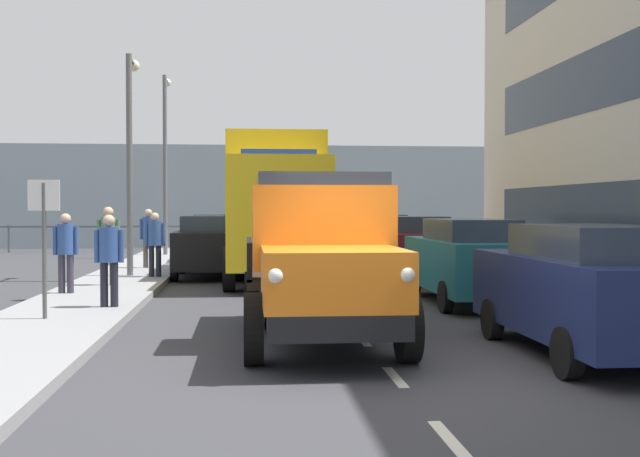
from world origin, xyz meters
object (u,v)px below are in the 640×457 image
at_px(car_black_oppositeside_0, 209,245).
at_px(car_maroon_kerbside_2, 413,247).
at_px(truck_vintage_orange, 322,262).
at_px(car_teal_kerbside_1, 468,260).
at_px(pedestrian_by_lamp, 108,239).
at_px(pedestrian_strolling, 155,239).
at_px(street_sign, 44,224).
at_px(pedestrian_in_dark_coat, 66,246).
at_px(pedestrian_couple_b, 149,233).
at_px(lamp_post_promenade, 130,143).
at_px(pedestrian_couple_a, 109,253).
at_px(lorry_cargo_yellow, 274,203).
at_px(car_silver_oppositeside_1, 216,238).
at_px(car_white_kerbside_3, 379,239).
at_px(lamp_post_far, 165,149).
at_px(car_navy_kerbside_near, 589,288).

bearing_deg(car_black_oppositeside_0, car_maroon_kerbside_2, 165.53).
height_order(truck_vintage_orange, car_teal_kerbside_1, truck_vintage_orange).
relative_size(truck_vintage_orange, car_black_oppositeside_0, 1.37).
bearing_deg(pedestrian_by_lamp, car_maroon_kerbside_2, -163.84).
xyz_separation_m(pedestrian_strolling, street_sign, (0.87, 7.78, 0.55)).
relative_size(truck_vintage_orange, pedestrian_in_dark_coat, 3.36).
xyz_separation_m(pedestrian_in_dark_coat, pedestrian_couple_b, (-0.86, -7.02, 0.05)).
bearing_deg(car_black_oppositeside_0, street_sign, 76.67).
bearing_deg(truck_vintage_orange, pedestrian_strolling, -70.78).
bearing_deg(pedestrian_in_dark_coat, lamp_post_promenade, -98.91).
bearing_deg(pedestrian_couple_a, pedestrian_strolling, -90.89).
xyz_separation_m(lorry_cargo_yellow, car_silver_oppositeside_1, (1.81, -6.62, -1.18)).
height_order(car_white_kerbside_3, lamp_post_far, lamp_post_far).
distance_m(car_teal_kerbside_1, car_black_oppositeside_0, 8.72).
bearing_deg(pedestrian_in_dark_coat, pedestrian_couple_a, 118.17).
distance_m(car_silver_oppositeside_1, pedestrian_in_dark_coat, 11.15).
bearing_deg(pedestrian_couple_b, car_black_oppositeside_0, 138.31).
bearing_deg(pedestrian_by_lamp, pedestrian_couple_b, -92.89).
bearing_deg(car_black_oppositeside_0, car_teal_kerbside_1, 129.32).
bearing_deg(pedestrian_in_dark_coat, lamp_post_far, -92.76).
relative_size(truck_vintage_orange, pedestrian_couple_a, 3.38).
height_order(lamp_post_far, street_sign, lamp_post_far).
distance_m(lamp_post_far, street_sign, 18.02).
bearing_deg(car_navy_kerbside_near, car_black_oppositeside_0, -66.04).
relative_size(pedestrian_couple_a, pedestrian_couple_b, 0.95).
relative_size(car_maroon_kerbside_2, car_silver_oppositeside_1, 1.04).
distance_m(car_silver_oppositeside_1, street_sign, 14.90).
bearing_deg(pedestrian_in_dark_coat, street_sign, 97.75).
relative_size(pedestrian_couple_a, pedestrian_strolling, 1.00).
relative_size(car_teal_kerbside_1, car_maroon_kerbside_2, 1.03).
height_order(lorry_cargo_yellow, pedestrian_couple_b, lorry_cargo_yellow).
xyz_separation_m(pedestrian_strolling, pedestrian_couple_b, (0.55, -3.14, 0.06)).
bearing_deg(car_black_oppositeside_0, pedestrian_couple_b, -41.69).
bearing_deg(car_black_oppositeside_0, lamp_post_promenade, 23.45).
distance_m(car_white_kerbside_3, pedestrian_strolling, 8.87).
xyz_separation_m(car_black_oppositeside_0, pedestrian_couple_b, (1.87, -1.66, 0.29)).
relative_size(car_white_kerbside_3, pedestrian_in_dark_coat, 2.50).
relative_size(car_silver_oppositeside_1, lamp_post_far, 0.61).
bearing_deg(pedestrian_couple_b, car_navy_kerbside_near, 117.67).
relative_size(car_teal_kerbside_1, pedestrian_by_lamp, 2.46).
height_order(car_teal_kerbside_1, pedestrian_couple_b, pedestrian_couple_b).
distance_m(car_navy_kerbside_near, pedestrian_in_dark_coat, 10.88).
distance_m(lorry_cargo_yellow, car_maroon_kerbside_2, 3.91).
xyz_separation_m(truck_vintage_orange, pedestrian_couple_a, (3.53, -3.53, -0.05)).
bearing_deg(truck_vintage_orange, lorry_cargo_yellow, -88.26).
relative_size(car_navy_kerbside_near, car_white_kerbside_3, 1.05).
bearing_deg(car_silver_oppositeside_1, car_teal_kerbside_1, 114.37).
relative_size(truck_vintage_orange, car_silver_oppositeside_1, 1.35).
height_order(truck_vintage_orange, lamp_post_promenade, lamp_post_promenade).
relative_size(truck_vintage_orange, pedestrian_strolling, 3.38).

